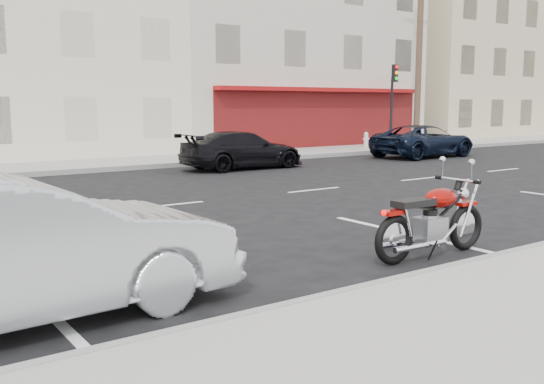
# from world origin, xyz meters

# --- Properties ---
(ground) EXTENTS (120.00, 120.00, 0.00)m
(ground) POSITION_xyz_m (0.00, 0.00, 0.00)
(ground) COLOR black
(ground) RESTS_ON ground
(curb_near) EXTENTS (80.00, 0.12, 0.16)m
(curb_near) POSITION_xyz_m (-5.00, -7.00, 0.08)
(curb_near) COLOR gray
(curb_near) RESTS_ON ground
(bldg_corner) EXTENTS (14.00, 12.00, 12.50)m
(bldg_corner) POSITION_xyz_m (11.00, 16.30, 6.25)
(bldg_corner) COLOR #BDB6A5
(bldg_corner) RESTS_ON ground
(bldg_far_east) EXTENTS (12.00, 12.00, 11.00)m
(bldg_far_east) POSITION_xyz_m (26.00, 16.30, 5.50)
(bldg_far_east) COLOR #C1B18E
(bldg_far_east) RESTS_ON ground
(utility_pole) EXTENTS (1.80, 0.30, 9.00)m
(utility_pole) POSITION_xyz_m (15.50, 8.60, 4.74)
(utility_pole) COLOR #422D1E
(utility_pole) RESTS_ON sidewalk_far
(traffic_light) EXTENTS (0.26, 0.30, 3.80)m
(traffic_light) POSITION_xyz_m (13.50, 8.33, 2.56)
(traffic_light) COLOR black
(traffic_light) RESTS_ON sidewalk_far
(fire_hydrant) EXTENTS (0.20, 0.20, 0.72)m
(fire_hydrant) POSITION_xyz_m (12.00, 8.50, 0.53)
(fire_hydrant) COLOR beige
(fire_hydrant) RESTS_ON sidewalk_far
(motorcycle) EXTENTS (2.18, 0.72, 1.09)m
(motorcycle) POSITION_xyz_m (-0.14, -6.21, 0.50)
(motorcycle) COLOR black
(motorcycle) RESTS_ON ground
(sedan_silver) EXTENTS (4.61, 1.77, 1.50)m
(sedan_silver) POSITION_xyz_m (-6.37, -5.58, 0.75)
(sedan_silver) COLOR #ACB0B4
(sedan_silver) RESTS_ON ground
(suv_far) EXTENTS (4.76, 2.34, 1.30)m
(suv_far) POSITION_xyz_m (11.68, 4.83, 0.65)
(suv_far) COLOR black
(suv_far) RESTS_ON ground
(car_far) EXTENTS (4.31, 1.76, 1.25)m
(car_far) POSITION_xyz_m (3.24, 5.31, 0.63)
(car_far) COLOR black
(car_far) RESTS_ON ground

